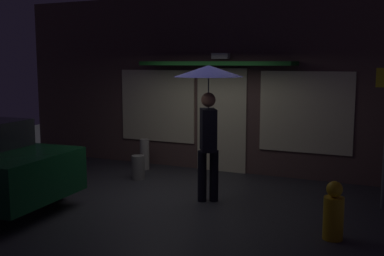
% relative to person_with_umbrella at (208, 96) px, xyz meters
% --- Properties ---
extents(ground_plane, '(18.00, 18.00, 0.00)m').
position_rel_person_with_umbrella_xyz_m(ground_plane, '(-0.59, -0.03, -1.78)').
color(ground_plane, '#2D2D33').
extents(building_facade, '(10.05, 1.00, 3.75)m').
position_rel_person_with_umbrella_xyz_m(building_facade, '(-0.59, 2.31, 0.09)').
color(building_facade, brown).
rests_on(building_facade, ground).
extents(person_with_umbrella, '(1.14, 1.14, 2.27)m').
position_rel_person_with_umbrella_xyz_m(person_with_umbrella, '(0.00, 0.00, 0.00)').
color(person_with_umbrella, black).
rests_on(person_with_umbrella, ground).
extents(sidewalk_bollard, '(0.20, 0.20, 0.67)m').
position_rel_person_with_umbrella_xyz_m(sidewalk_bollard, '(-2.17, 1.61, -1.45)').
color(sidewalk_bollard, '#9E998E').
rests_on(sidewalk_bollard, ground).
extents(sidewalk_bollard_2, '(0.26, 0.26, 0.48)m').
position_rel_person_with_umbrella_xyz_m(sidewalk_bollard_2, '(-1.85, 0.80, -1.54)').
color(sidewalk_bollard_2, slate).
rests_on(sidewalk_bollard_2, ground).
extents(fire_hydrant, '(0.27, 0.27, 0.79)m').
position_rel_person_with_umbrella_xyz_m(fire_hydrant, '(2.17, -0.90, -1.42)').
color(fire_hydrant, gold).
rests_on(fire_hydrant, ground).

